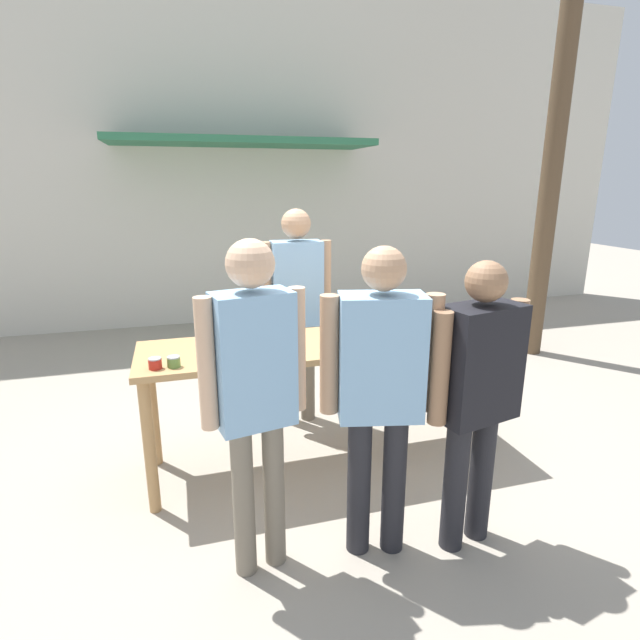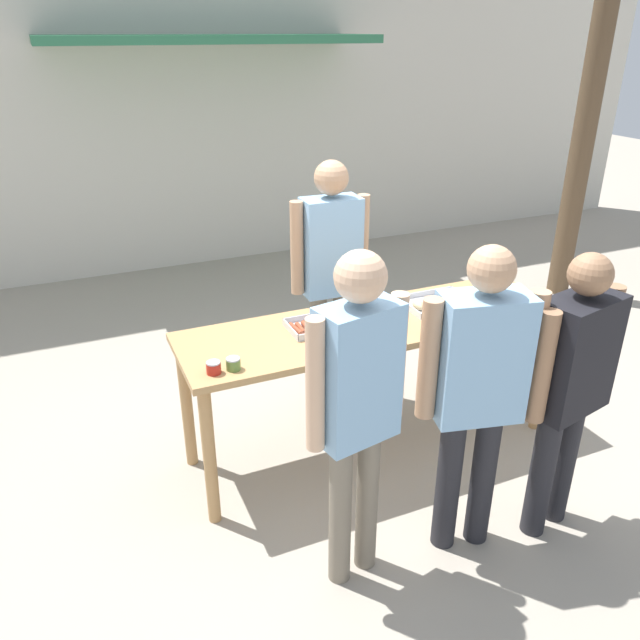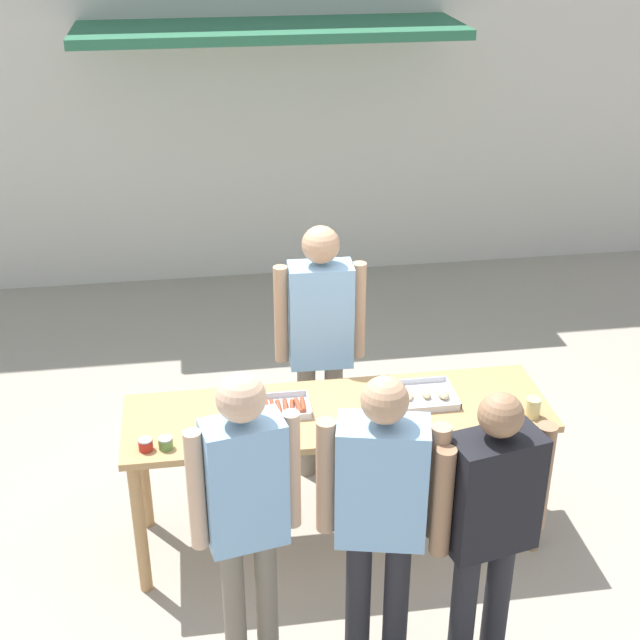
{
  "view_description": "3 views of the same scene",
  "coord_description": "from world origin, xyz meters",
  "px_view_note": "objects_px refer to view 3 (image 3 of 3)",
  "views": [
    {
      "loc": [
        -0.88,
        -3.07,
        1.94
      ],
      "look_at": [
        0.0,
        0.0,
        1.04
      ],
      "focal_mm": 28.0,
      "sensor_mm": 36.0,
      "label": 1
    },
    {
      "loc": [
        -1.65,
        -2.97,
        2.48
      ],
      "look_at": [
        -0.34,
        0.05,
        0.94
      ],
      "focal_mm": 35.0,
      "sensor_mm": 36.0,
      "label": 2
    },
    {
      "loc": [
        -0.72,
        -4.13,
        3.59
      ],
      "look_at": [
        -0.0,
        0.66,
        1.13
      ],
      "focal_mm": 50.0,
      "sensor_mm": 36.0,
      "label": 3
    }
  ],
  "objects_px": {
    "person_customer_with_cup": "(490,513)",
    "food_tray_buns": "(418,396)",
    "condiment_jar_mustard": "(146,445)",
    "person_customer_waiting_in_line": "(381,504)",
    "person_customer_holding_hotdog": "(246,502)",
    "beer_cup": "(533,408)",
    "condiment_jar_ketchup": "(166,443)",
    "person_server_behind_table": "(320,332)",
    "food_tray_sausages": "(276,408)"
  },
  "relations": [
    {
      "from": "condiment_jar_ketchup",
      "to": "food_tray_buns",
      "type": "bearing_deg",
      "value": 10.99
    },
    {
      "from": "condiment_jar_mustard",
      "to": "person_customer_with_cup",
      "type": "height_order",
      "value": "person_customer_with_cup"
    },
    {
      "from": "beer_cup",
      "to": "person_customer_with_cup",
      "type": "distance_m",
      "value": 0.95
    },
    {
      "from": "person_customer_waiting_in_line",
      "to": "condiment_jar_mustard",
      "type": "bearing_deg",
      "value": -20.34
    },
    {
      "from": "condiment_jar_mustard",
      "to": "person_customer_waiting_in_line",
      "type": "distance_m",
      "value": 1.31
    },
    {
      "from": "person_server_behind_table",
      "to": "person_customer_waiting_in_line",
      "type": "bearing_deg",
      "value": -86.67
    },
    {
      "from": "person_server_behind_table",
      "to": "food_tray_sausages",
      "type": "bearing_deg",
      "value": -117.54
    },
    {
      "from": "person_server_behind_table",
      "to": "person_customer_with_cup",
      "type": "height_order",
      "value": "person_server_behind_table"
    },
    {
      "from": "food_tray_sausages",
      "to": "person_customer_holding_hotdog",
      "type": "xyz_separation_m",
      "value": [
        -0.23,
        -0.95,
        0.12
      ]
    },
    {
      "from": "beer_cup",
      "to": "person_customer_waiting_in_line",
      "type": "height_order",
      "value": "person_customer_waiting_in_line"
    },
    {
      "from": "condiment_jar_mustard",
      "to": "person_customer_with_cup",
      "type": "distance_m",
      "value": 1.78
    },
    {
      "from": "food_tray_buns",
      "to": "condiment_jar_mustard",
      "type": "bearing_deg",
      "value": -169.82
    },
    {
      "from": "food_tray_sausages",
      "to": "person_customer_with_cup",
      "type": "bearing_deg",
      "value": -50.41
    },
    {
      "from": "person_customer_waiting_in_line",
      "to": "beer_cup",
      "type": "bearing_deg",
      "value": -131.28
    },
    {
      "from": "condiment_jar_mustard",
      "to": "person_customer_waiting_in_line",
      "type": "relative_size",
      "value": 0.05
    },
    {
      "from": "food_tray_buns",
      "to": "condiment_jar_mustard",
      "type": "relative_size",
      "value": 5.61
    },
    {
      "from": "condiment_jar_mustard",
      "to": "person_server_behind_table",
      "type": "xyz_separation_m",
      "value": [
        1.05,
        0.88,
        0.12
      ]
    },
    {
      "from": "food_tray_buns",
      "to": "person_customer_holding_hotdog",
      "type": "relative_size",
      "value": 0.25
    },
    {
      "from": "condiment_jar_mustard",
      "to": "food_tray_buns",
      "type": "bearing_deg",
      "value": 10.18
    },
    {
      "from": "person_customer_waiting_in_line",
      "to": "food_tray_buns",
      "type": "bearing_deg",
      "value": -100.24
    },
    {
      "from": "food_tray_buns",
      "to": "beer_cup",
      "type": "distance_m",
      "value": 0.64
    },
    {
      "from": "condiment_jar_mustard",
      "to": "condiment_jar_ketchup",
      "type": "distance_m",
      "value": 0.1
    },
    {
      "from": "condiment_jar_mustard",
      "to": "person_customer_holding_hotdog",
      "type": "bearing_deg",
      "value": -55.03
    },
    {
      "from": "condiment_jar_ketchup",
      "to": "person_customer_waiting_in_line",
      "type": "xyz_separation_m",
      "value": [
        0.99,
        -0.72,
        0.05
      ]
    },
    {
      "from": "condiment_jar_mustard",
      "to": "person_customer_holding_hotdog",
      "type": "distance_m",
      "value": 0.83
    },
    {
      "from": "condiment_jar_mustard",
      "to": "beer_cup",
      "type": "bearing_deg",
      "value": 0.12
    },
    {
      "from": "condiment_jar_ketchup",
      "to": "beer_cup",
      "type": "bearing_deg",
      "value": 0.18
    },
    {
      "from": "condiment_jar_ketchup",
      "to": "person_customer_holding_hotdog",
      "type": "height_order",
      "value": "person_customer_holding_hotdog"
    },
    {
      "from": "food_tray_buns",
      "to": "person_server_behind_table",
      "type": "xyz_separation_m",
      "value": [
        -0.47,
        0.61,
        0.14
      ]
    },
    {
      "from": "condiment_jar_ketchup",
      "to": "beer_cup",
      "type": "height_order",
      "value": "beer_cup"
    },
    {
      "from": "beer_cup",
      "to": "person_customer_holding_hotdog",
      "type": "xyz_separation_m",
      "value": [
        -1.62,
        -0.68,
        0.08
      ]
    },
    {
      "from": "condiment_jar_ketchup",
      "to": "person_customer_holding_hotdog",
      "type": "bearing_deg",
      "value": -61.24
    },
    {
      "from": "person_customer_holding_hotdog",
      "to": "person_customer_waiting_in_line",
      "type": "xyz_separation_m",
      "value": [
        0.62,
        -0.04,
        -0.05
      ]
    },
    {
      "from": "person_customer_with_cup",
      "to": "food_tray_buns",
      "type": "bearing_deg",
      "value": -98.33
    },
    {
      "from": "food_tray_sausages",
      "to": "condiment_jar_mustard",
      "type": "height_order",
      "value": "condiment_jar_mustard"
    },
    {
      "from": "person_customer_holding_hotdog",
      "to": "person_customer_waiting_in_line",
      "type": "bearing_deg",
      "value": 165.08
    },
    {
      "from": "condiment_jar_ketchup",
      "to": "beer_cup",
      "type": "xyz_separation_m",
      "value": [
        1.99,
        0.01,
        0.02
      ]
    },
    {
      "from": "condiment_jar_ketchup",
      "to": "person_customer_waiting_in_line",
      "type": "bearing_deg",
      "value": -35.97
    },
    {
      "from": "food_tray_buns",
      "to": "person_customer_waiting_in_line",
      "type": "xyz_separation_m",
      "value": [
        -0.43,
        -0.99,
        0.07
      ]
    },
    {
      "from": "condiment_jar_mustard",
      "to": "beer_cup",
      "type": "xyz_separation_m",
      "value": [
        2.1,
        0.0,
        0.02
      ]
    },
    {
      "from": "person_customer_holding_hotdog",
      "to": "person_customer_with_cup",
      "type": "relative_size",
      "value": 1.08
    },
    {
      "from": "beer_cup",
      "to": "person_customer_waiting_in_line",
      "type": "relative_size",
      "value": 0.07
    },
    {
      "from": "beer_cup",
      "to": "person_customer_waiting_in_line",
      "type": "distance_m",
      "value": 1.24
    },
    {
      "from": "food_tray_buns",
      "to": "food_tray_sausages",
      "type": "bearing_deg",
      "value": -179.99
    },
    {
      "from": "person_customer_holding_hotdog",
      "to": "person_customer_with_cup",
      "type": "distance_m",
      "value": 1.13
    },
    {
      "from": "person_customer_holding_hotdog",
      "to": "person_customer_with_cup",
      "type": "height_order",
      "value": "person_customer_holding_hotdog"
    },
    {
      "from": "person_server_behind_table",
      "to": "person_customer_with_cup",
      "type": "distance_m",
      "value": 1.77
    },
    {
      "from": "condiment_jar_mustard",
      "to": "person_customer_holding_hotdog",
      "type": "relative_size",
      "value": 0.04
    },
    {
      "from": "condiment_jar_ketchup",
      "to": "person_server_behind_table",
      "type": "bearing_deg",
      "value": 43.06
    },
    {
      "from": "person_customer_with_cup",
      "to": "person_server_behind_table",
      "type": "bearing_deg",
      "value": -84.34
    }
  ]
}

